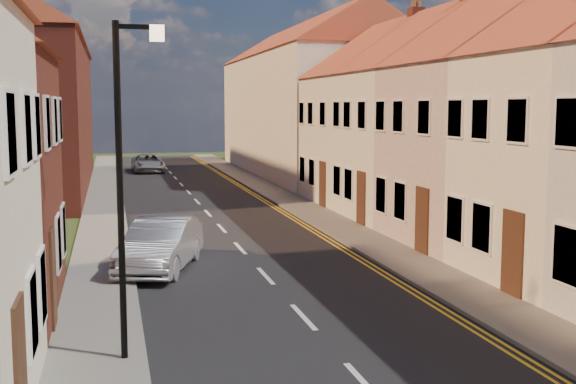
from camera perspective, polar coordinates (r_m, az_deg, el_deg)
name	(u,v)px	position (r m, az deg, el deg)	size (l,w,h in m)	color
road	(240,248)	(23.79, -3.81, -4.47)	(7.00, 90.00, 0.02)	black
pavement_left	(102,253)	(23.44, -14.50, -4.72)	(1.80, 90.00, 0.12)	slate
pavement_right	(367,241)	(24.91, 6.23, -3.87)	(1.80, 90.00, 0.12)	slate
cottage_r_pink	(517,112)	(25.63, 17.63, 6.08)	(8.30, 6.00, 9.00)	beige
cottage_r_white_far	(445,110)	(30.37, 12.29, 6.32)	(8.30, 5.20, 9.00)	beige
cottage_r_cream_far	(394,110)	(35.30, 8.41, 6.44)	(8.30, 6.00, 9.00)	beige
block_right_far	(309,97)	(49.81, 1.70, 7.53)	(8.30, 24.20, 10.50)	beige
block_left_far	(12,95)	(43.31, -21.00, 7.20)	(8.30, 24.20, 10.50)	maroon
lamppost	(125,170)	(13.03, -12.79, 1.71)	(0.88, 0.15, 6.00)	black
car_mid	(161,245)	(20.85, -10.01, -4.13)	(1.56, 4.48, 1.48)	#A3A4AA
car_distant	(148,163)	(52.05, -11.02, 2.25)	(2.12, 4.59, 1.28)	gray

